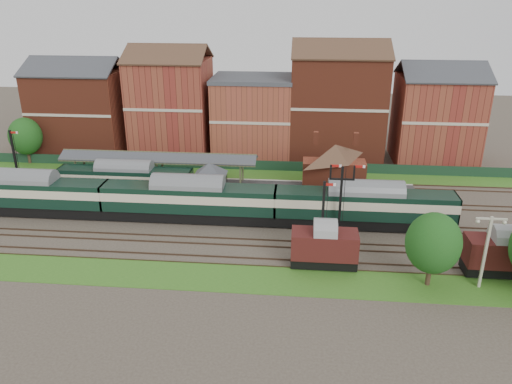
# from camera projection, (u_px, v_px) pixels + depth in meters

# --- Properties ---
(ground) EXTENTS (160.00, 160.00, 0.00)m
(ground) POSITION_uv_depth(u_px,v_px,m) (232.00, 222.00, 57.52)
(ground) COLOR #473D33
(ground) RESTS_ON ground
(grass_back) EXTENTS (90.00, 4.50, 0.06)m
(grass_back) POSITION_uv_depth(u_px,v_px,m) (247.00, 174.00, 72.27)
(grass_back) COLOR #2D6619
(grass_back) RESTS_ON ground
(grass_front) EXTENTS (90.00, 5.00, 0.06)m
(grass_front) POSITION_uv_depth(u_px,v_px,m) (214.00, 277.00, 46.44)
(grass_front) COLOR #2D6619
(grass_front) RESTS_ON ground
(fence) EXTENTS (90.00, 0.12, 1.50)m
(fence) POSITION_uv_depth(u_px,v_px,m) (248.00, 165.00, 73.85)
(fence) COLOR #193823
(fence) RESTS_ON ground
(platform) EXTENTS (55.00, 3.40, 1.00)m
(platform) POSITION_uv_depth(u_px,v_px,m) (205.00, 186.00, 66.76)
(platform) COLOR #2D2D2D
(platform) RESTS_ON ground
(signal_box) EXTENTS (5.40, 5.40, 6.00)m
(signal_box) POSITION_uv_depth(u_px,v_px,m) (210.00, 185.00, 59.58)
(signal_box) COLOR #647453
(signal_box) RESTS_ON ground
(brick_hut) EXTENTS (3.20, 2.64, 2.94)m
(brick_hut) POSITION_uv_depth(u_px,v_px,m) (277.00, 203.00, 59.65)
(brick_hut) COLOR maroon
(brick_hut) RESTS_ON ground
(station_building) EXTENTS (8.10, 8.10, 5.90)m
(station_building) POSITION_uv_depth(u_px,v_px,m) (334.00, 165.00, 64.00)
(station_building) COLOR brown
(station_building) RESTS_ON platform
(canopy) EXTENTS (26.00, 3.89, 4.08)m
(canopy) POSITION_uv_depth(u_px,v_px,m) (159.00, 155.00, 65.74)
(canopy) COLOR #4B4E31
(canopy) RESTS_ON platform
(semaphore_bracket) EXTENTS (3.60, 0.25, 8.18)m
(semaphore_bracket) POSITION_uv_depth(u_px,v_px,m) (341.00, 197.00, 52.45)
(semaphore_bracket) COLOR black
(semaphore_bracket) RESTS_ON ground
(semaphore_platform_end) EXTENTS (1.23, 0.25, 8.00)m
(semaphore_platform_end) POSITION_uv_depth(u_px,v_px,m) (15.00, 158.00, 65.91)
(semaphore_platform_end) COLOR black
(semaphore_platform_end) RESTS_ON ground
(semaphore_siding) EXTENTS (1.23, 0.25, 8.00)m
(semaphore_siding) POSITION_uv_depth(u_px,v_px,m) (323.00, 218.00, 48.65)
(semaphore_siding) COLOR black
(semaphore_siding) RESTS_ON ground
(yard_lamp) EXTENTS (2.60, 0.22, 7.00)m
(yard_lamp) POSITION_uv_depth(u_px,v_px,m) (486.00, 248.00, 43.36)
(yard_lamp) COLOR beige
(yard_lamp) RESTS_ON ground
(town_backdrop) EXTENTS (69.00, 10.00, 16.00)m
(town_backdrop) POSITION_uv_depth(u_px,v_px,m) (252.00, 113.00, 77.97)
(town_backdrop) COLOR brown
(town_backdrop) RESTS_ON ground
(dmu_train) EXTENTS (59.44, 3.12, 4.57)m
(dmu_train) POSITION_uv_depth(u_px,v_px,m) (189.00, 199.00, 56.95)
(dmu_train) COLOR black
(dmu_train) RESTS_ON ground
(platform_railcar) EXTENTS (17.26, 2.72, 3.97)m
(platform_railcar) POSITION_uv_depth(u_px,v_px,m) (125.00, 179.00, 63.89)
(platform_railcar) COLOR black
(platform_railcar) RESTS_ON ground
(goods_van_a) EXTENTS (6.30, 2.73, 3.82)m
(goods_van_a) POSITION_uv_depth(u_px,v_px,m) (324.00, 246.00, 47.53)
(goods_van_a) COLOR black
(goods_van_a) RESTS_ON ground
(goods_van_b) EXTENTS (6.42, 2.78, 3.89)m
(goods_van_b) POSITION_uv_depth(u_px,v_px,m) (501.00, 253.00, 46.13)
(goods_van_b) COLOR black
(goods_van_b) RESTS_ON ground
(tree_far) EXTENTS (4.83, 4.83, 7.04)m
(tree_far) POSITION_uv_depth(u_px,v_px,m) (433.00, 243.00, 43.63)
(tree_far) COLOR #382619
(tree_far) RESTS_ON ground
(tree_back) EXTENTS (4.90, 4.90, 7.16)m
(tree_back) POSITION_uv_depth(u_px,v_px,m) (25.00, 136.00, 75.26)
(tree_back) COLOR #382619
(tree_back) RESTS_ON ground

